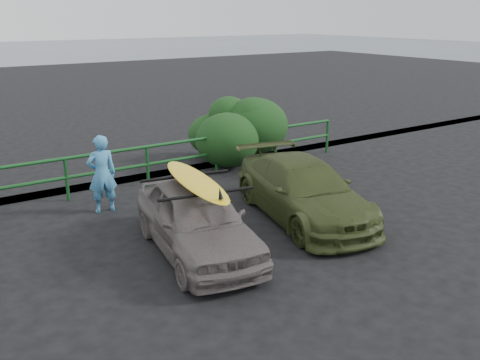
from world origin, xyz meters
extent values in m
plane|color=black|center=(0.00, 0.00, 0.00)|extent=(80.00, 80.00, 0.00)
imported|color=#655C5A|center=(0.08, 0.90, 0.63)|extent=(2.09, 3.90, 1.26)
imported|color=#3A461F|center=(2.79, 1.17, 0.61)|extent=(2.58, 4.46, 1.22)
imported|color=#4597D1|center=(-0.55, 3.87, 0.85)|extent=(0.66, 0.48, 1.69)
ellipsoid|color=yellow|center=(0.08, 0.90, 1.36)|extent=(1.03, 2.82, 0.08)
camera|label=1|loc=(-4.19, -6.86, 4.13)|focal=40.00mm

